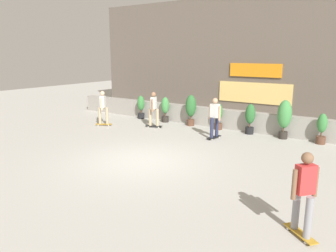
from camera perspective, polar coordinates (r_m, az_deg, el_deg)
name	(u,v)px	position (r m, az deg, el deg)	size (l,w,h in m)	color
ground_plane	(142,161)	(10.81, -4.51, -6.10)	(48.00, 48.00, 0.00)	#B2AFA8
planter_wall	(221,118)	(15.66, 9.32, 1.36)	(18.00, 0.40, 0.90)	gray
building_backdrop	(254,57)	(19.08, 14.86, 11.55)	(20.00, 2.08, 6.50)	#60564C
potted_plant_0	(141,106)	(17.63, -4.77, 3.48)	(0.39, 0.39, 1.25)	black
potted_plant_1	(165,108)	(16.68, -0.50, 3.13)	(0.41, 0.41, 1.29)	#2D2823
potted_plant_2	(191,108)	(15.84, 4.03, 3.19)	(0.52, 0.52, 1.51)	brown
potted_plant_3	(218,116)	(15.20, 8.84, 1.81)	(0.38, 0.38, 1.22)	brown
potted_plant_4	(250,117)	(14.61, 14.21, 1.51)	(0.43, 0.43, 1.33)	black
potted_plant_5	(284,116)	(14.16, 19.75, 1.63)	(0.57, 0.57, 1.61)	#2D2823
potted_plant_6	(322,128)	(13.94, 25.37, -0.30)	(0.37, 0.37, 1.21)	brown
skater_far_left	(304,191)	(6.71, 22.79, -10.46)	(0.74, 0.66, 1.70)	#BF8C26
skater_far_right	(103,106)	(16.13, -11.34, 3.37)	(0.79, 0.58, 1.70)	#BF8C26
skater_by_wall_left	(154,108)	(15.42, -2.53, 3.19)	(0.82, 0.53, 1.70)	black
skater_foreground	(215,116)	(13.46, 8.18, 1.69)	(0.55, 0.82, 1.70)	black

